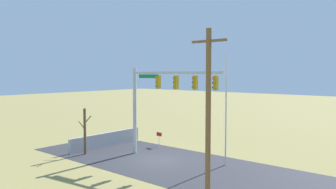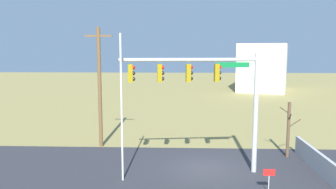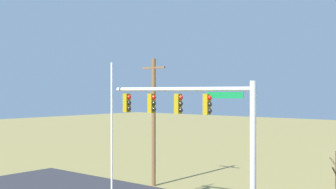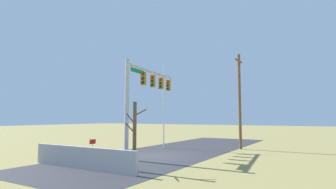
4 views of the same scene
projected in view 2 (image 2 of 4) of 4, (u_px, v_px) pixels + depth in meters
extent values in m
plane|color=olive|center=(205.00, 168.00, 19.86)|extent=(160.00, 160.00, 0.00)
cube|color=#2D2D33|center=(137.00, 167.00, 20.02)|extent=(28.00, 8.00, 0.01)
cube|color=#B7B5AD|center=(271.00, 172.00, 19.25)|extent=(6.00, 6.00, 0.01)
cube|color=#A8A8AD|center=(319.00, 163.00, 18.96)|extent=(0.20, 7.40, 1.18)
cylinder|color=#B2B5BA|center=(256.00, 114.00, 18.84)|extent=(0.28, 0.28, 6.67)
cylinder|color=#B2B5BA|center=(189.00, 60.00, 18.13)|extent=(7.43, 1.12, 0.20)
cube|color=#0F7238|center=(233.00, 65.00, 18.37)|extent=(1.79, 0.25, 0.28)
cube|color=#937A0F|center=(217.00, 73.00, 18.35)|extent=(0.28, 0.39, 0.96)
sphere|color=red|center=(219.00, 67.00, 18.32)|extent=(0.22, 0.22, 0.22)
sphere|color=black|center=(219.00, 73.00, 18.36)|extent=(0.22, 0.22, 0.22)
sphere|color=black|center=(219.00, 78.00, 18.40)|extent=(0.22, 0.22, 0.22)
cube|color=#937A0F|center=(188.00, 73.00, 18.22)|extent=(0.28, 0.39, 0.96)
sphere|color=red|center=(191.00, 67.00, 18.19)|extent=(0.22, 0.22, 0.22)
sphere|color=black|center=(191.00, 73.00, 18.23)|extent=(0.22, 0.22, 0.22)
sphere|color=black|center=(191.00, 78.00, 18.27)|extent=(0.22, 0.22, 0.22)
cube|color=#937A0F|center=(160.00, 73.00, 18.09)|extent=(0.28, 0.39, 0.96)
sphere|color=red|center=(162.00, 67.00, 18.06)|extent=(0.22, 0.22, 0.22)
sphere|color=black|center=(162.00, 73.00, 18.10)|extent=(0.22, 0.22, 0.22)
sphere|color=black|center=(162.00, 79.00, 18.14)|extent=(0.22, 0.22, 0.22)
cube|color=#937A0F|center=(130.00, 73.00, 17.96)|extent=(0.28, 0.39, 0.96)
sphere|color=red|center=(133.00, 68.00, 17.93)|extent=(0.22, 0.22, 0.22)
sphere|color=black|center=(133.00, 73.00, 17.97)|extent=(0.22, 0.22, 0.22)
sphere|color=black|center=(133.00, 79.00, 18.01)|extent=(0.22, 0.22, 0.22)
cylinder|color=silver|center=(122.00, 109.00, 17.51)|extent=(0.10, 0.10, 7.68)
cylinder|color=brown|center=(100.00, 88.00, 23.75)|extent=(0.26, 0.26, 8.38)
cube|color=brown|center=(98.00, 36.00, 23.27)|extent=(1.90, 0.12, 0.12)
cylinder|color=brown|center=(288.00, 130.00, 21.66)|extent=(0.20, 0.20, 3.57)
cylinder|color=brown|center=(295.00, 123.00, 21.59)|extent=(0.78, 0.07, 0.57)
cylinder|color=brown|center=(284.00, 110.00, 21.70)|extent=(0.54, 0.47, 0.39)
cylinder|color=brown|center=(290.00, 117.00, 21.26)|extent=(0.12, 0.61, 0.55)
cylinder|color=silver|center=(269.00, 185.00, 16.29)|extent=(0.04, 0.04, 0.90)
cube|color=red|center=(269.00, 172.00, 16.21)|extent=(0.56, 0.02, 0.32)
cube|color=silver|center=(263.00, 67.00, 57.46)|extent=(10.60, 13.33, 7.74)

